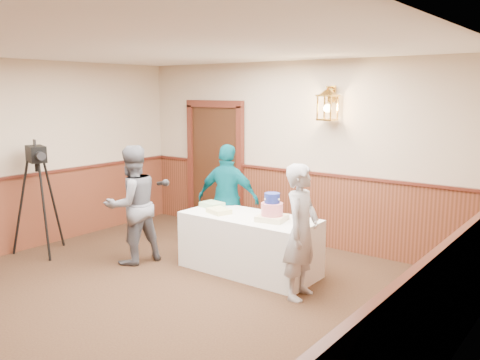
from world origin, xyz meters
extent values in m
plane|color=#301C13|center=(0.00, 0.00, 0.00)|extent=(7.00, 7.00, 0.00)
cube|color=#C4AE93|center=(0.00, 3.50, 1.40)|extent=(6.00, 0.02, 2.80)
cube|color=#C4AE93|center=(3.00, 0.00, 1.40)|extent=(0.02, 7.00, 2.80)
cube|color=white|center=(0.00, 0.00, 2.80)|extent=(6.00, 7.00, 0.02)
cube|color=#4E2816|center=(0.00, 3.48, 0.55)|extent=(5.98, 0.04, 1.10)
cube|color=#4E2816|center=(2.98, 0.00, 0.55)|extent=(0.04, 6.98, 1.10)
cube|color=#4D1E14|center=(0.00, 3.46, 1.12)|extent=(5.98, 0.07, 0.04)
cube|color=#341A0E|center=(-1.60, 3.45, 1.05)|extent=(1.00, 0.06, 2.10)
cube|color=white|center=(0.26, 1.90, 0.38)|extent=(1.80, 0.80, 0.75)
cube|color=beige|center=(0.62, 1.87, 0.78)|extent=(0.40, 0.40, 0.07)
cylinder|color=red|center=(0.62, 1.87, 0.90)|extent=(0.27, 0.27, 0.16)
cylinder|color=navy|center=(0.62, 1.87, 1.04)|extent=(0.19, 0.19, 0.12)
cube|color=#F9FA95|center=(-0.15, 1.78, 0.78)|extent=(0.35, 0.31, 0.06)
cube|color=#A2D496|center=(-0.46, 2.00, 0.78)|extent=(0.32, 0.27, 0.07)
imported|color=#5C5D66|center=(-1.24, 1.24, 0.81)|extent=(0.78, 0.91, 1.63)
cylinder|color=black|center=(-0.30, 0.89, 1.27)|extent=(0.22, 0.13, 0.09)
sphere|color=black|center=(-0.18, 0.84, 1.29)|extent=(0.08, 0.08, 0.08)
imported|color=#A4A4A9|center=(1.22, 1.58, 0.78)|extent=(0.44, 0.61, 1.55)
imported|color=#06525F|center=(-0.44, 2.34, 0.80)|extent=(1.01, 0.61, 1.60)
cube|color=black|center=(-2.60, 0.68, 1.46)|extent=(0.43, 0.32, 0.23)
cylinder|color=black|center=(-2.36, 0.60, 1.46)|extent=(0.18, 0.16, 0.12)
camera|label=1|loc=(4.01, -3.27, 2.34)|focal=38.00mm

